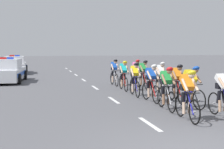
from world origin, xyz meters
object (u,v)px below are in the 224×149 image
cyclist_fourth (191,86)px  cyclist_ninth (124,75)px  cyclist_sixth (177,82)px  cyclist_twelfth (136,72)px  cyclist_second (224,93)px  cyclist_tenth (143,74)px  cyclist_third (166,88)px  cyclist_fifth (151,82)px  police_car_nearest (8,71)px  cyclist_lead (187,94)px  police_car_second (15,66)px  cyclist_seventh (135,79)px  cyclist_eleventh (114,72)px  cyclist_eighth (160,77)px

cyclist_fourth → cyclist_ninth: 4.91m
cyclist_sixth → cyclist_twelfth: size_ratio=1.00×
cyclist_second → cyclist_tenth: bearing=90.4°
cyclist_third → cyclist_fifth: bearing=87.2°
cyclist_third → police_car_nearest: size_ratio=0.38×
cyclist_lead → cyclist_second: (1.24, 0.01, 0.00)m
police_car_second → cyclist_fourth: bearing=-67.0°
cyclist_lead → cyclist_third: size_ratio=1.00×
police_car_second → cyclist_tenth: bearing=-58.1°
cyclist_second → cyclist_sixth: (-0.12, 2.85, 0.00)m
cyclist_seventh → cyclist_tenth: same height
cyclist_fourth → cyclist_eleventh: size_ratio=1.00×
cyclist_twelfth → police_car_nearest: bearing=151.9°
cyclist_sixth → cyclist_ninth: bearing=107.5°
cyclist_eighth → cyclist_tenth: 1.97m
cyclist_fourth → cyclist_twelfth: same height
cyclist_lead → cyclist_seventh: same height
cyclist_fourth → cyclist_seventh: bearing=110.9°
cyclist_eighth → cyclist_lead: bearing=-104.7°
cyclist_fourth → cyclist_eleventh: 6.91m
cyclist_second → cyclist_tenth: size_ratio=1.00×
cyclist_fifth → cyclist_eleventh: same height
cyclist_fifth → cyclist_sixth: size_ratio=1.00×
cyclist_seventh → cyclist_eleventh: 3.88m
cyclist_twelfth → cyclist_fourth: bearing=-91.0°
cyclist_lead → cyclist_ninth: same height
cyclist_seventh → cyclist_eleventh: size_ratio=1.00×
cyclist_lead → cyclist_fourth: bearing=57.5°
cyclist_eleventh → cyclist_twelfth: 1.26m
cyclist_fifth → cyclist_eighth: bearing=56.9°
cyclist_sixth → cyclist_twelfth: 5.16m
cyclist_sixth → cyclist_lead: bearing=-111.3°
cyclist_seventh → cyclist_eighth: (1.34, 0.27, 0.00)m
cyclist_eighth → police_car_second: size_ratio=0.39×
cyclist_ninth → cyclist_eleventh: size_ratio=1.00×
cyclist_second → cyclist_seventh: bearing=105.5°
cyclist_fourth → cyclist_fifth: size_ratio=1.00×
cyclist_eighth → police_car_nearest: (-7.42, 7.01, -0.11)m
cyclist_fourth → cyclist_fifth: same height
cyclist_sixth → cyclist_ninth: 3.80m
cyclist_lead → police_car_nearest: bearing=117.2°
cyclist_fifth → cyclist_sixth: (0.99, -0.27, 0.00)m
police_car_second → cyclist_second: bearing=-68.4°
cyclist_ninth → cyclist_twelfth: size_ratio=1.00×
cyclist_second → cyclist_ninth: 6.59m
cyclist_lead → cyclist_ninth: size_ratio=1.00×
cyclist_second → cyclist_ninth: same height
cyclist_eighth → police_car_nearest: 10.21m
cyclist_second → cyclist_twelfth: bearing=90.4°
cyclist_fourth → cyclist_eighth: (0.21, 3.22, 0.00)m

